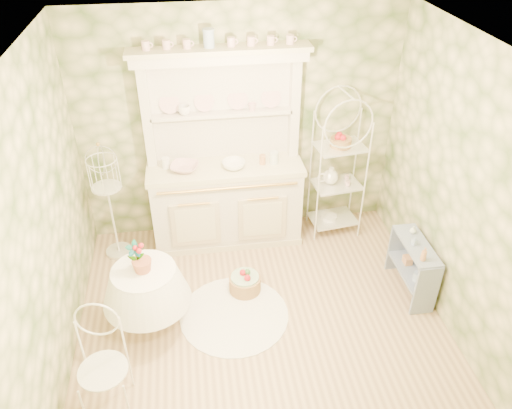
{
  "coord_description": "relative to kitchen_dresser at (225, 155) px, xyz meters",
  "views": [
    {
      "loc": [
        -0.56,
        -3.33,
        3.78
      ],
      "look_at": [
        0.0,
        0.5,
        1.15
      ],
      "focal_mm": 35.0,
      "sensor_mm": 36.0,
      "label": 1
    }
  ],
  "objects": [
    {
      "name": "floor",
      "position": [
        0.2,
        -1.52,
        -1.15
      ],
      "size": [
        3.6,
        3.6,
        0.0
      ],
      "primitive_type": "plane",
      "color": "tan",
      "rests_on": "ground"
    },
    {
      "name": "ceiling",
      "position": [
        0.2,
        -1.52,
        1.56
      ],
      "size": [
        3.6,
        3.6,
        0.0
      ],
      "primitive_type": "plane",
      "color": "white",
      "rests_on": "floor"
    },
    {
      "name": "wall_left",
      "position": [
        -1.6,
        -1.52,
        0.21
      ],
      "size": [
        3.6,
        3.6,
        0.0
      ],
      "primitive_type": "plane",
      "color": "beige",
      "rests_on": "floor"
    },
    {
      "name": "wall_right",
      "position": [
        2.0,
        -1.52,
        0.21
      ],
      "size": [
        3.6,
        3.6,
        0.0
      ],
      "primitive_type": "plane",
      "color": "beige",
      "rests_on": "floor"
    },
    {
      "name": "wall_back",
      "position": [
        0.2,
        0.28,
        0.21
      ],
      "size": [
        3.6,
        3.6,
        0.0
      ],
      "primitive_type": "plane",
      "color": "beige",
      "rests_on": "floor"
    },
    {
      "name": "kitchen_dresser",
      "position": [
        0.0,
        0.0,
        0.0
      ],
      "size": [
        1.87,
        0.61,
        2.29
      ],
      "primitive_type": "cube",
      "color": "silver",
      "rests_on": "floor"
    },
    {
      "name": "bakers_rack",
      "position": [
        1.31,
        -0.01,
        -0.27
      ],
      "size": [
        0.59,
        0.46,
        1.74
      ],
      "primitive_type": "cube",
      "rotation": [
        0.0,
        0.0,
        0.13
      ],
      "color": "white",
      "rests_on": "floor"
    },
    {
      "name": "side_shelf",
      "position": [
        1.83,
        -1.19,
        -0.86
      ],
      "size": [
        0.28,
        0.67,
        0.56
      ],
      "primitive_type": "cube",
      "rotation": [
        0.0,
        0.0,
        -0.05
      ],
      "color": "#7A88A5",
      "rests_on": "floor"
    },
    {
      "name": "round_table",
      "position": [
        -0.89,
        -1.3,
        -0.78
      ],
      "size": [
        0.73,
        0.73,
        0.74
      ],
      "primitive_type": "cylinder",
      "rotation": [
        0.0,
        0.0,
        -0.08
      ],
      "color": "white",
      "rests_on": "floor"
    },
    {
      "name": "cafe_chair",
      "position": [
        -1.2,
        -2.16,
        -0.71
      ],
      "size": [
        0.45,
        0.45,
        0.87
      ],
      "primitive_type": "cube",
      "rotation": [
        0.0,
        0.0,
        -0.13
      ],
      "color": "white",
      "rests_on": "floor"
    },
    {
      "name": "birdcage_stand",
      "position": [
        -1.3,
        -0.11,
        -0.38
      ],
      "size": [
        0.39,
        0.39,
        1.53
      ],
      "primitive_type": "cube",
      "rotation": [
        0.0,
        0.0,
        0.1
      ],
      "color": "white",
      "rests_on": "floor"
    },
    {
      "name": "floor_basket",
      "position": [
        0.09,
        -0.95,
        -1.04
      ],
      "size": [
        0.39,
        0.39,
        0.21
      ],
      "primitive_type": "cylinder",
      "rotation": [
        0.0,
        0.0,
        0.22
      ],
      "color": "#AB804D",
      "rests_on": "floor"
    },
    {
      "name": "lace_rug",
      "position": [
        -0.06,
        -1.3,
        -1.14
      ],
      "size": [
        1.41,
        1.41,
        0.01
      ],
      "primitive_type": "cylinder",
      "rotation": [
        0.0,
        0.0,
        0.34
      ],
      "color": "white",
      "rests_on": "floor"
    },
    {
      "name": "bowl_floral",
      "position": [
        -0.45,
        -0.04,
        -0.13
      ],
      "size": [
        0.37,
        0.37,
        0.07
      ],
      "primitive_type": "imported",
      "rotation": [
        0.0,
        0.0,
        -0.27
      ],
      "color": "white",
      "rests_on": "kitchen_dresser"
    },
    {
      "name": "bowl_white",
      "position": [
        0.09,
        -0.06,
        -0.13
      ],
      "size": [
        0.33,
        0.33,
        0.08
      ],
      "primitive_type": "imported",
      "rotation": [
        0.0,
        0.0,
        -0.33
      ],
      "color": "white",
      "rests_on": "kitchen_dresser"
    },
    {
      "name": "cup_left",
      "position": [
        -0.4,
        0.16,
        0.47
      ],
      "size": [
        0.16,
        0.16,
        0.1
      ],
      "primitive_type": "imported",
      "rotation": [
        0.0,
        0.0,
        -0.22
      ],
      "color": "white",
      "rests_on": "kitchen_dresser"
    },
    {
      "name": "cup_right",
      "position": [
        0.33,
        0.16,
        0.47
      ],
      "size": [
        0.12,
        0.12,
        0.09
      ],
      "primitive_type": "imported",
      "rotation": [
        0.0,
        0.0,
        0.41
      ],
      "color": "white",
      "rests_on": "kitchen_dresser"
    },
    {
      "name": "potted_geranium",
      "position": [
        -0.93,
        -1.28,
        -0.29
      ],
      "size": [
        0.18,
        0.13,
        0.31
      ],
      "primitive_type": "imported",
      "rotation": [
        0.0,
        0.0,
        0.12
      ],
      "color": "#3F7238",
      "rests_on": "round_table"
    },
    {
      "name": "bottle_amber",
      "position": [
        1.78,
        -1.43,
        -0.46
      ],
      "size": [
        0.07,
        0.07,
        0.15
      ],
      "primitive_type": "imported",
      "rotation": [
        0.0,
        0.0,
        0.1
      ],
      "color": "tan",
      "rests_on": "side_shelf"
    },
    {
      "name": "bottle_blue",
      "position": [
        1.79,
        -1.19,
        -0.49
      ],
      "size": [
        0.06,
        0.06,
        0.1
      ],
      "primitive_type": "imported",
      "rotation": [
        0.0,
        0.0,
        0.34
      ],
      "color": "#94ACD0",
      "rests_on": "side_shelf"
    },
    {
      "name": "bottle_glass",
      "position": [
        1.85,
        -1.0,
        -0.5
      ],
      "size": [
        0.08,
        0.08,
        0.09
      ],
      "primitive_type": "imported",
      "rotation": [
        0.0,
        0.0,
        0.18
      ],
      "color": "silver",
      "rests_on": "side_shelf"
    }
  ]
}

